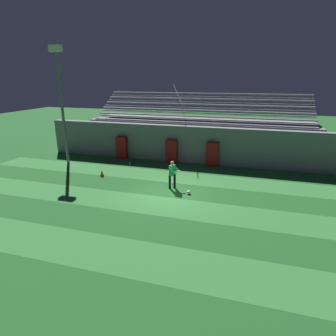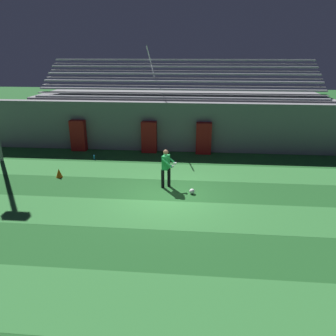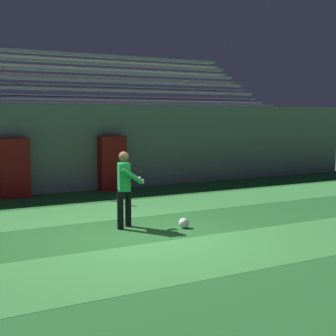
# 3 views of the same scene
# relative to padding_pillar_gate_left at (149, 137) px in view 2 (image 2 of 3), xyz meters

# --- Properties ---
(ground_plane) EXTENTS (80.00, 80.00, 0.00)m
(ground_plane) POSITION_rel_padding_pillar_gate_left_xyz_m (1.55, -5.95, -0.89)
(ground_plane) COLOR #236028
(turf_stripe_near) EXTENTS (28.00, 2.21, 0.01)m
(turf_stripe_near) POSITION_rel_padding_pillar_gate_left_xyz_m (1.55, -11.95, -0.88)
(turf_stripe_near) COLOR #38843D
(turf_stripe_near) RESTS_ON ground
(turf_stripe_mid) EXTENTS (28.00, 2.21, 0.01)m
(turf_stripe_mid) POSITION_rel_padding_pillar_gate_left_xyz_m (1.55, -7.54, -0.88)
(turf_stripe_mid) COLOR #38843D
(turf_stripe_mid) RESTS_ON ground
(turf_stripe_far) EXTENTS (28.00, 2.21, 0.01)m
(turf_stripe_far) POSITION_rel_padding_pillar_gate_left_xyz_m (1.55, -3.13, -0.88)
(turf_stripe_far) COLOR #38843D
(turf_stripe_far) RESTS_ON ground
(back_wall) EXTENTS (24.00, 0.60, 2.80)m
(back_wall) POSITION_rel_padding_pillar_gate_left_xyz_m (1.55, 0.55, 0.51)
(back_wall) COLOR gray
(back_wall) RESTS_ON ground
(padding_pillar_gate_left) EXTENTS (0.86, 0.44, 1.78)m
(padding_pillar_gate_left) POSITION_rel_padding_pillar_gate_left_xyz_m (0.00, 0.00, 0.00)
(padding_pillar_gate_left) COLOR maroon
(padding_pillar_gate_left) RESTS_ON ground
(padding_pillar_gate_right) EXTENTS (0.86, 0.44, 1.78)m
(padding_pillar_gate_right) POSITION_rel_padding_pillar_gate_left_xyz_m (3.09, 0.00, 0.00)
(padding_pillar_gate_right) COLOR maroon
(padding_pillar_gate_right) RESTS_ON ground
(padding_pillar_far_left) EXTENTS (0.86, 0.44, 1.78)m
(padding_pillar_far_left) POSITION_rel_padding_pillar_gate_left_xyz_m (-4.15, 0.00, 0.00)
(padding_pillar_far_left) COLOR maroon
(padding_pillar_far_left) RESTS_ON ground
(bleacher_stand) EXTENTS (18.00, 4.75, 5.83)m
(bleacher_stand) POSITION_rel_padding_pillar_gate_left_xyz_m (1.54, 3.24, 0.62)
(bleacher_stand) COLOR gray
(bleacher_stand) RESTS_ON ground
(goalkeeper) EXTENTS (0.66, 0.67, 1.67)m
(goalkeeper) POSITION_rel_padding_pillar_gate_left_xyz_m (1.46, -5.04, 0.07)
(goalkeeper) COLOR black
(goalkeeper) RESTS_ON ground
(soccer_ball) EXTENTS (0.22, 0.22, 0.22)m
(soccer_ball) POSITION_rel_padding_pillar_gate_left_xyz_m (2.58, -5.66, -0.78)
(soccer_ball) COLOR white
(soccer_ball) RESTS_ON ground
(traffic_cone) EXTENTS (0.30, 0.30, 0.42)m
(traffic_cone) POSITION_rel_padding_pillar_gate_left_xyz_m (-3.58, -4.34, -0.68)
(traffic_cone) COLOR orange
(traffic_cone) RESTS_ON ground
(water_bottle) EXTENTS (0.07, 0.07, 0.24)m
(water_bottle) POSITION_rel_padding_pillar_gate_left_xyz_m (-2.78, -1.61, -0.77)
(water_bottle) COLOR #1E8CD8
(water_bottle) RESTS_ON ground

